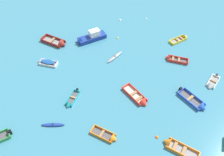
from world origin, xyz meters
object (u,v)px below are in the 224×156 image
rowboat_blue_far_right (197,104)px  motor_launch_deep_blue_far_left (90,38)px  rowboat_orange_midfield_left (173,145)px  rowboat_white_near_right (211,85)px  rowboat_red_back_row_left (140,100)px  rowboat_maroon_near_left (59,43)px  rowboat_turquoise_midfield_right (71,102)px  mooring_buoy_near_foreground (118,38)px  mooring_buoy_midfield (146,19)px  rowboat_orange_far_back (109,137)px  rowboat_yellow_foreground_center (182,38)px  rowboat_red_back_row_right (172,59)px  rowboat_white_near_camera (45,62)px  kayak_deep_blue_cluster_outer (53,125)px  kayak_grey_center (115,57)px  mooring_buoy_far_field (120,20)px  mooring_buoy_between_boats_right (157,137)px

rowboat_blue_far_right → motor_launch_deep_blue_far_left: (-12.79, 15.60, 0.34)m
rowboat_orange_midfield_left → rowboat_white_near_right: (8.27, 8.05, -0.05)m
rowboat_red_back_row_left → rowboat_maroon_near_left: bearing=128.7°
rowboat_blue_far_right → rowboat_turquoise_midfield_right: rowboat_blue_far_right is taller
mooring_buoy_near_foreground → mooring_buoy_midfield: size_ratio=1.15×
rowboat_orange_far_back → rowboat_yellow_foreground_center: bearing=47.9°
rowboat_red_back_row_right → rowboat_turquoise_midfield_right: size_ratio=1.19×
rowboat_white_near_camera → rowboat_turquoise_midfield_right: rowboat_white_near_camera is taller
rowboat_red_back_row_right → rowboat_white_near_right: 7.04m
rowboat_orange_midfield_left → rowboat_white_near_right: 11.54m
kayak_deep_blue_cluster_outer → mooring_buoy_near_foreground: size_ratio=7.42×
kayak_grey_center → rowboat_white_near_camera: bearing=178.6°
rowboat_red_back_row_left → rowboat_turquoise_midfield_right: bearing=173.6°
kayak_deep_blue_cluster_outer → mooring_buoy_far_field: bearing=60.3°
rowboat_yellow_foreground_center → mooring_buoy_midfield: bearing=123.9°
kayak_grey_center → rowboat_orange_midfield_left: (4.34, -15.81, 0.04)m
rowboat_orange_midfield_left → mooring_buoy_near_foreground: (-3.09, 20.58, -0.20)m
kayak_deep_blue_cluster_outer → motor_launch_deep_blue_far_left: motor_launch_deep_blue_far_left is taller
rowboat_orange_midfield_left → mooring_buoy_far_field: size_ratio=8.82×
kayak_deep_blue_cluster_outer → rowboat_orange_far_back: bearing=-22.0°
rowboat_maroon_near_left → rowboat_orange_midfield_left: size_ratio=1.16×
rowboat_blue_far_right → kayak_grey_center: 14.16m
rowboat_blue_far_right → rowboat_orange_midfield_left: bearing=-134.0°
mooring_buoy_far_field → rowboat_white_near_camera: bearing=-143.9°
rowboat_maroon_near_left → rowboat_orange_midfield_left: rowboat_maroon_near_left is taller
rowboat_yellow_foreground_center → rowboat_red_back_row_right: bearing=-125.3°
kayak_grey_center → mooring_buoy_near_foreground: kayak_grey_center is taller
mooring_buoy_midfield → rowboat_orange_far_back: bearing=-113.9°
rowboat_yellow_foreground_center → kayak_grey_center: (-12.19, -2.91, -0.02)m
rowboat_maroon_near_left → rowboat_orange_midfield_left: bearing=-57.3°
motor_launch_deep_blue_far_left → mooring_buoy_between_boats_right: bearing=-72.1°
mooring_buoy_near_foreground → mooring_buoy_far_field: 5.44m
rowboat_orange_midfield_left → rowboat_red_back_row_right: bearing=72.2°
kayak_deep_blue_cluster_outer → rowboat_orange_midfield_left: (13.78, -4.81, 0.07)m
rowboat_turquoise_midfield_right → rowboat_blue_far_right: bearing=-9.6°
rowboat_white_near_camera → rowboat_maroon_near_left: bearing=64.3°
mooring_buoy_between_boats_right → mooring_buoy_far_field: mooring_buoy_far_field is taller
rowboat_red_back_row_right → mooring_buoy_near_foreground: (-7.58, 6.60, -0.20)m
rowboat_maroon_near_left → mooring_buoy_midfield: rowboat_maroon_near_left is taller
motor_launch_deep_blue_far_left → rowboat_yellow_foreground_center: bearing=-7.4°
rowboat_white_near_camera → rowboat_turquoise_midfield_right: 8.92m
rowboat_white_near_right → mooring_buoy_between_boats_right: size_ratio=7.08×
kayak_deep_blue_cluster_outer → rowboat_red_back_row_left: rowboat_red_back_row_left is taller
rowboat_red_back_row_left → mooring_buoy_far_field: (0.54, 18.94, -0.20)m
rowboat_blue_far_right → rowboat_white_near_right: rowboat_blue_far_right is taller
rowboat_orange_far_back → rowboat_yellow_foreground_center: 22.35m
rowboat_red_back_row_left → rowboat_yellow_foreground_center: bearing=49.3°
rowboat_maroon_near_left → rowboat_red_back_row_right: bearing=-20.1°
kayak_grey_center → rowboat_red_back_row_left: size_ratio=0.68×
rowboat_white_near_camera → mooring_buoy_near_foreground: rowboat_white_near_camera is taller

